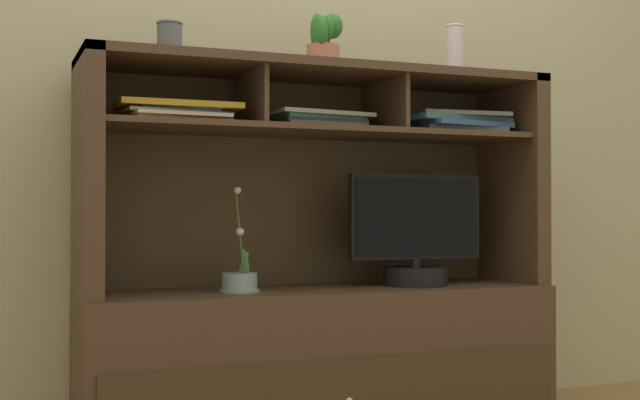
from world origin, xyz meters
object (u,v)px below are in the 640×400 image
object	(u,v)px
potted_orchid	(240,280)
magazine_stack_left	(177,113)
magazine_stack_centre	(316,122)
potted_succulent	(324,41)
accent_vase	(170,39)
ceramic_vase	(455,50)
tv_monitor	(416,241)
magazine_stack_right	(455,124)
media_console	(319,317)

from	to	relation	value
potted_orchid	magazine_stack_left	distance (m)	0.60
magazine_stack_centre	potted_succulent	distance (m)	0.29
potted_succulent	accent_vase	world-z (taller)	potted_succulent
magazine_stack_centre	magazine_stack_left	bearing A→B (deg)	-173.46
ceramic_vase	potted_succulent	bearing A→B (deg)	-178.71
tv_monitor	potted_succulent	xyz separation A→B (m)	(-0.36, 0.01, 0.71)
potted_orchid	ceramic_vase	world-z (taller)	ceramic_vase
accent_vase	ceramic_vase	bearing A→B (deg)	-0.41
potted_orchid	magazine_stack_right	bearing A→B (deg)	1.30
magazine_stack_right	magazine_stack_centre	bearing A→B (deg)	174.69
media_console	magazine_stack_left	world-z (taller)	media_console
potted_succulent	magazine_stack_centre	bearing A→B (deg)	91.10
media_console	potted_succulent	size ratio (longest dim) A/B	8.69
accent_vase	media_console	bearing A→B (deg)	2.02
tv_monitor	potted_succulent	distance (m)	0.80
potted_orchid	magazine_stack_centre	xyz separation A→B (m)	(0.31, 0.07, 0.56)
media_console	potted_orchid	bearing A→B (deg)	-172.48
ceramic_vase	magazine_stack_left	bearing A→B (deg)	-179.84
tv_monitor	magazine_stack_right	bearing A→B (deg)	7.91
potted_orchid	ceramic_vase	distance (m)	1.20
media_console	magazine_stack_right	world-z (taller)	media_console
magazine_stack_centre	ceramic_vase	size ratio (longest dim) A/B	1.99
potted_orchid	potted_succulent	bearing A→B (deg)	0.25
magazine_stack_centre	magazine_stack_right	bearing A→B (deg)	-5.31
potted_succulent	magazine_stack_left	bearing A→B (deg)	178.99
tv_monitor	accent_vase	world-z (taller)	accent_vase
magazine_stack_right	potted_orchid	bearing A→B (deg)	-178.70
potted_orchid	potted_succulent	distance (m)	0.89
magazine_stack_left	accent_vase	xyz separation A→B (m)	(-0.02, 0.01, 0.25)
media_console	potted_orchid	distance (m)	0.34
magazine_stack_left	accent_vase	world-z (taller)	accent_vase
ceramic_vase	tv_monitor	bearing A→B (deg)	-173.78
media_console	potted_orchid	size ratio (longest dim) A/B	4.70
magazine_stack_left	ceramic_vase	xyz separation A→B (m)	(1.07, 0.00, 0.29)
potted_succulent	media_console	bearing A→B (deg)	91.43
magazine_stack_left	magazine_stack_centre	world-z (taller)	magazine_stack_left
magazine_stack_centre	ceramic_vase	distance (m)	0.62
media_console	magazine_stack_left	distance (m)	0.88
magazine_stack_centre	magazine_stack_right	size ratio (longest dim) A/B	0.89
potted_succulent	potted_orchid	bearing A→B (deg)	-179.75
magazine_stack_right	ceramic_vase	world-z (taller)	ceramic_vase
potted_orchid	magazine_stack_right	xyz separation A→B (m)	(0.85, 0.02, 0.57)
magazine_stack_left	tv_monitor	bearing A→B (deg)	-1.07
media_console	ceramic_vase	size ratio (longest dim) A/B	8.58
media_console	magazine_stack_right	distance (m)	0.90
potted_orchid	potted_succulent	xyz separation A→B (m)	(0.31, 0.00, 0.84)
media_console	accent_vase	xyz separation A→B (m)	(-0.54, -0.02, 0.95)
magazine_stack_left	accent_vase	distance (m)	0.25
magazine_stack_left	magazine_stack_right	distance (m)	1.07
magazine_stack_left	media_console	bearing A→B (deg)	3.28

